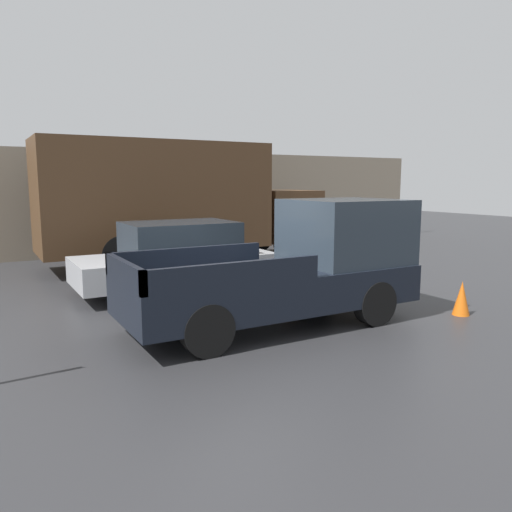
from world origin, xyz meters
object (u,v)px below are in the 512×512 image
(car, at_px, (177,257))
(delivery_truck, at_px, (175,200))
(pickup_truck, at_px, (298,267))
(traffic_cone, at_px, (462,298))

(car, bearing_deg, delivery_truck, 69.87)
(pickup_truck, distance_m, car, 3.60)
(delivery_truck, distance_m, traffic_cone, 8.86)
(pickup_truck, xyz_separation_m, traffic_cone, (2.97, -1.17, -0.68))
(delivery_truck, bearing_deg, car, -110.13)
(car, xyz_separation_m, delivery_truck, (1.35, 3.69, 1.16))
(pickup_truck, relative_size, traffic_cone, 7.97)
(pickup_truck, height_order, delivery_truck, delivery_truck)
(car, distance_m, delivery_truck, 4.10)
(car, height_order, delivery_truck, delivery_truck)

